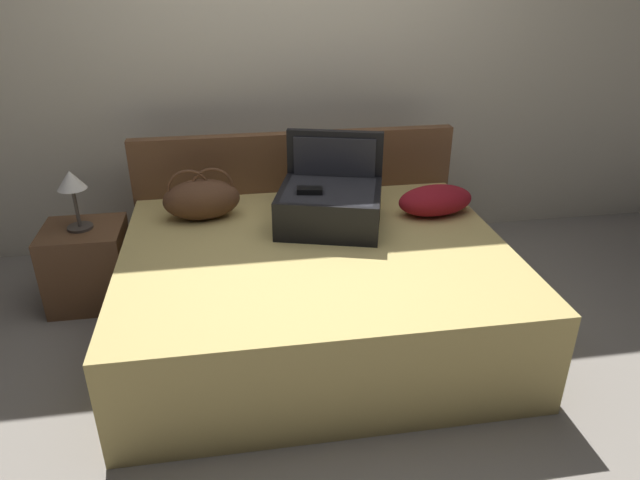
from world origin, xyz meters
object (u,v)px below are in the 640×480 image
object	(u,v)px
table_lamp	(72,186)
duffel_bag	(202,199)
pillow_near_headboard	(435,200)
hard_case_large	(330,201)
bed	(316,292)
nightstand	(88,265)

from	to	relation	value
table_lamp	duffel_bag	bearing A→B (deg)	-6.24
duffel_bag	pillow_near_headboard	world-z (taller)	duffel_bag
hard_case_large	table_lamp	distance (m)	1.39
duffel_bag	table_lamp	bearing A→B (deg)	173.76
duffel_bag	bed	bearing A→B (deg)	-39.06
bed	duffel_bag	xyz separation A→B (m)	(-0.57, 0.46, 0.37)
table_lamp	hard_case_large	bearing A→B (deg)	-10.77
nightstand	table_lamp	bearing A→B (deg)	-90.00
nightstand	duffel_bag	bearing A→B (deg)	-6.24
duffel_bag	nightstand	world-z (taller)	duffel_bag
bed	duffel_bag	size ratio (longest dim) A/B	4.45
bed	nightstand	world-z (taller)	bed
hard_case_large	pillow_near_headboard	xyz separation A→B (m)	(0.61, 0.04, -0.05)
hard_case_large	duffel_bag	distance (m)	0.71
hard_case_large	table_lamp	bearing A→B (deg)	-174.51
bed	table_lamp	distance (m)	1.43
bed	hard_case_large	bearing A→B (deg)	66.43
bed	pillow_near_headboard	xyz separation A→B (m)	(0.73, 0.31, 0.34)
nightstand	hard_case_large	bearing A→B (deg)	-10.77
bed	hard_case_large	world-z (taller)	hard_case_large
duffel_bag	table_lamp	world-z (taller)	same
hard_case_large	nightstand	world-z (taller)	hard_case_large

